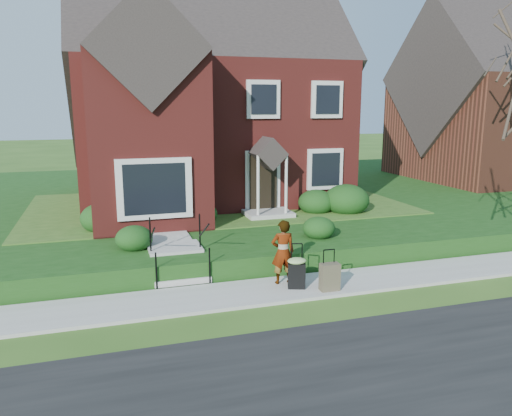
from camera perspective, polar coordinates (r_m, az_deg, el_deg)
name	(u,v)px	position (r m, az deg, el deg)	size (l,w,h in m)	color
ground	(292,290)	(12.33, 4.13, -9.29)	(120.00, 120.00, 0.00)	#2D5119
street	(414,405)	(8.36, 17.60, -20.67)	(60.00, 6.00, 0.01)	black
sidewalk	(292,288)	(12.31, 4.13, -9.12)	(60.00, 1.60, 0.08)	#9E9B93
terrace	(287,194)	(23.48, 3.54, 1.58)	(44.00, 20.00, 0.60)	#153C10
walkway	(162,225)	(16.24, -10.65, -1.97)	(1.20, 6.00, 0.06)	#9E9B93
main_house	(202,83)	(20.72, -6.24, 13.98)	(10.40, 10.20, 9.40)	maroon
neighbour_house	(502,89)	(29.69, 26.32, 12.12)	(9.40, 8.00, 9.20)	brown
front_steps	(177,258)	(13.26, -8.98, -5.71)	(1.40, 2.02, 1.50)	#9E9B93
foundation_shrubs	(266,207)	(16.70, 1.12, 0.17)	(9.94, 4.35, 1.14)	#123710
woman	(283,252)	(12.26, 3.09, -5.04)	(0.59, 0.38, 1.60)	#999999
suitcase_black	(297,271)	(12.08, 4.67, -7.19)	(0.55, 0.50, 1.10)	black
suitcase_olive	(330,277)	(12.06, 8.42, -7.78)	(0.46, 0.26, 0.99)	brown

